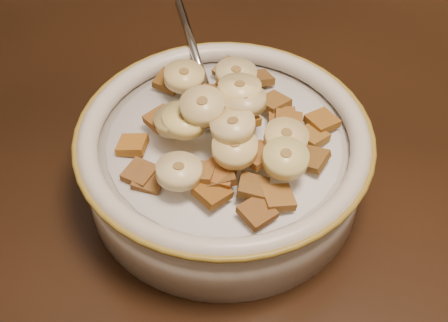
% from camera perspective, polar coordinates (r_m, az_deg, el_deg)
% --- Properties ---
extents(table, '(1.40, 0.91, 0.04)m').
position_cam_1_polar(table, '(0.60, 13.10, 4.01)').
color(table, black).
rests_on(table, floor).
extents(chair, '(0.49, 0.49, 0.86)m').
position_cam_1_polar(chair, '(1.28, 3.74, 14.18)').
color(chair, black).
rests_on(chair, floor).
extents(cereal_bowl, '(0.21, 0.21, 0.05)m').
position_cam_1_polar(cereal_bowl, '(0.48, -0.00, -0.40)').
color(cereal_bowl, silver).
rests_on(cereal_bowl, table).
extents(milk, '(0.17, 0.17, 0.00)m').
position_cam_1_polar(milk, '(0.46, -0.00, 1.69)').
color(milk, white).
rests_on(milk, cereal_bowl).
extents(spoon, '(0.06, 0.06, 0.01)m').
position_cam_1_polar(spoon, '(0.48, -1.04, 4.84)').
color(spoon, '#B9BCC1').
rests_on(spoon, cereal_bowl).
extents(cereal_square_0, '(0.03, 0.03, 0.01)m').
position_cam_1_polar(cereal_square_0, '(0.43, 3.18, 0.52)').
color(cereal_square_0, brown).
rests_on(cereal_square_0, milk).
extents(cereal_square_1, '(0.02, 0.02, 0.01)m').
position_cam_1_polar(cereal_square_1, '(0.50, -5.06, 7.29)').
color(cereal_square_1, brown).
rests_on(cereal_square_1, milk).
extents(cereal_square_2, '(0.02, 0.02, 0.01)m').
position_cam_1_polar(cereal_square_2, '(0.44, -0.66, 4.21)').
color(cereal_square_2, brown).
rests_on(cereal_square_2, milk).
extents(cereal_square_3, '(0.03, 0.03, 0.01)m').
position_cam_1_polar(cereal_square_3, '(0.48, 1.84, 6.55)').
color(cereal_square_3, brown).
rests_on(cereal_square_3, milk).
extents(cereal_square_4, '(0.03, 0.03, 0.01)m').
position_cam_1_polar(cereal_square_4, '(0.41, 4.96, -3.37)').
color(cereal_square_4, brown).
rests_on(cereal_square_4, milk).
extents(cereal_square_5, '(0.02, 0.02, 0.01)m').
position_cam_1_polar(cereal_square_5, '(0.43, -6.85, -1.69)').
color(cereal_square_5, brown).
rests_on(cereal_square_5, milk).
extents(cereal_square_6, '(0.03, 0.03, 0.01)m').
position_cam_1_polar(cereal_square_6, '(0.44, -7.69, -1.11)').
color(cereal_square_6, brown).
rests_on(cereal_square_6, milk).
extents(cereal_square_7, '(0.03, 0.03, 0.01)m').
position_cam_1_polar(cereal_square_7, '(0.44, 5.35, 1.78)').
color(cereal_square_7, brown).
rests_on(cereal_square_7, milk).
extents(cereal_square_8, '(0.02, 0.02, 0.01)m').
position_cam_1_polar(cereal_square_8, '(0.42, -0.37, -1.16)').
color(cereal_square_8, brown).
rests_on(cereal_square_8, milk).
extents(cereal_square_9, '(0.03, 0.03, 0.01)m').
position_cam_1_polar(cereal_square_9, '(0.42, -0.32, -1.36)').
color(cereal_square_9, brown).
rests_on(cereal_square_9, milk).
extents(cereal_square_10, '(0.02, 0.02, 0.01)m').
position_cam_1_polar(cereal_square_10, '(0.42, 2.71, -2.40)').
color(cereal_square_10, brown).
rests_on(cereal_square_10, milk).
extents(cereal_square_11, '(0.03, 0.03, 0.01)m').
position_cam_1_polar(cereal_square_11, '(0.48, 4.55, 5.37)').
color(cereal_square_11, brown).
rests_on(cereal_square_11, milk).
extents(cereal_square_12, '(0.03, 0.03, 0.01)m').
position_cam_1_polar(cereal_square_12, '(0.46, 8.01, 2.25)').
color(cereal_square_12, '#925E1B').
rests_on(cereal_square_12, milk).
extents(cereal_square_13, '(0.02, 0.02, 0.01)m').
position_cam_1_polar(cereal_square_13, '(0.46, 5.90, 3.53)').
color(cereal_square_13, brown).
rests_on(cereal_square_13, milk).
extents(cereal_square_14, '(0.03, 0.03, 0.01)m').
position_cam_1_polar(cereal_square_14, '(0.44, 1.68, 3.92)').
color(cereal_square_14, '#99661B').
rests_on(cereal_square_14, milk).
extents(cereal_square_15, '(0.03, 0.03, 0.01)m').
position_cam_1_polar(cereal_square_15, '(0.46, -5.79, 3.88)').
color(cereal_square_15, brown).
rests_on(cereal_square_15, milk).
extents(cereal_square_16, '(0.03, 0.03, 0.01)m').
position_cam_1_polar(cereal_square_16, '(0.47, 8.96, 3.64)').
color(cereal_square_16, brown).
rests_on(cereal_square_16, milk).
extents(cereal_square_17, '(0.03, 0.03, 0.01)m').
position_cam_1_polar(cereal_square_17, '(0.50, 3.17, 7.57)').
color(cereal_square_17, brown).
rests_on(cereal_square_17, milk).
extents(cereal_square_18, '(0.03, 0.03, 0.01)m').
position_cam_1_polar(cereal_square_18, '(0.41, -1.08, -2.91)').
color(cereal_square_18, brown).
rests_on(cereal_square_18, milk).
extents(cereal_square_19, '(0.03, 0.03, 0.01)m').
position_cam_1_polar(cereal_square_19, '(0.50, 0.83, 7.06)').
color(cereal_square_19, brown).
rests_on(cereal_square_19, milk).
extents(cereal_square_20, '(0.02, 0.02, 0.01)m').
position_cam_1_polar(cereal_square_20, '(0.42, -2.18, -1.09)').
color(cereal_square_20, brown).
rests_on(cereal_square_20, milk).
extents(cereal_square_21, '(0.02, 0.02, 0.01)m').
position_cam_1_polar(cereal_square_21, '(0.47, 5.36, 3.93)').
color(cereal_square_21, '#945A2B').
rests_on(cereal_square_21, milk).
extents(cereal_square_22, '(0.03, 0.03, 0.01)m').
position_cam_1_polar(cereal_square_22, '(0.51, 0.47, 8.29)').
color(cereal_square_22, brown).
rests_on(cereal_square_22, milk).
extents(cereal_square_23, '(0.02, 0.02, 0.01)m').
position_cam_1_polar(cereal_square_23, '(0.46, -8.38, 1.48)').
color(cereal_square_23, '#9D5C1B').
rests_on(cereal_square_23, milk).
extents(cereal_square_24, '(0.03, 0.03, 0.01)m').
position_cam_1_polar(cereal_square_24, '(0.41, 3.06, -4.70)').
color(cereal_square_24, brown).
rests_on(cereal_square_24, milk).
extents(cereal_square_25, '(0.03, 0.03, 0.01)m').
position_cam_1_polar(cereal_square_25, '(0.44, 8.04, 0.16)').
color(cereal_square_25, brown).
rests_on(cereal_square_25, milk).
extents(cereal_square_26, '(0.02, 0.02, 0.01)m').
position_cam_1_polar(cereal_square_26, '(0.47, -1.05, 6.00)').
color(cereal_square_26, brown).
rests_on(cereal_square_26, milk).
extents(banana_slice_0, '(0.04, 0.04, 0.01)m').
position_cam_1_polar(banana_slice_0, '(0.42, -4.14, -0.93)').
color(banana_slice_0, beige).
rests_on(banana_slice_0, milk).
extents(banana_slice_1, '(0.04, 0.04, 0.02)m').
position_cam_1_polar(banana_slice_1, '(0.42, 0.80, 3.25)').
color(banana_slice_1, '#F8DC9F').
rests_on(banana_slice_1, milk).
extents(banana_slice_2, '(0.04, 0.04, 0.01)m').
position_cam_1_polar(banana_slice_2, '(0.45, 1.44, 6.59)').
color(banana_slice_2, '#FFE57F').
rests_on(banana_slice_2, milk).
extents(banana_slice_3, '(0.04, 0.04, 0.01)m').
position_cam_1_polar(banana_slice_3, '(0.44, -3.65, 3.66)').
color(banana_slice_3, '#F5E289').
rests_on(banana_slice_3, milk).
extents(banana_slice_4, '(0.04, 0.04, 0.02)m').
position_cam_1_polar(banana_slice_4, '(0.44, 1.88, 5.53)').
color(banana_slice_4, tan).
rests_on(banana_slice_4, milk).
extents(banana_slice_5, '(0.04, 0.04, 0.02)m').
position_cam_1_polar(banana_slice_5, '(0.43, -1.99, 5.05)').
color(banana_slice_5, '#F5E4A4').
rests_on(banana_slice_5, milk).
extents(banana_slice_6, '(0.04, 0.04, 0.02)m').
position_cam_1_polar(banana_slice_6, '(0.44, -4.39, 3.83)').
color(banana_slice_6, '#CDBB7D').
rests_on(banana_slice_6, milk).
extents(banana_slice_7, '(0.04, 0.04, 0.01)m').
position_cam_1_polar(banana_slice_7, '(0.48, -3.65, 7.73)').
color(banana_slice_7, '#E0C584').
rests_on(banana_slice_7, milk).
extents(banana_slice_8, '(0.03, 0.03, 0.01)m').
position_cam_1_polar(banana_slice_8, '(0.42, 5.65, 0.26)').
color(banana_slice_8, '#FCED7D').
rests_on(banana_slice_8, milk).
extents(banana_slice_9, '(0.04, 0.04, 0.01)m').
position_cam_1_polar(banana_slice_9, '(0.42, 0.99, 1.22)').
color(banana_slice_9, '#FCDF87').
rests_on(banana_slice_9, milk).
extents(banana_slice_10, '(0.04, 0.04, 0.01)m').
position_cam_1_polar(banana_slice_10, '(0.44, 1.22, 5.92)').
color(banana_slice_10, '#DABD6F').
rests_on(banana_slice_10, milk).
extents(banana_slice_11, '(0.04, 0.04, 0.01)m').
position_cam_1_polar(banana_slice_11, '(0.47, 1.12, 7.93)').
color(banana_slice_11, beige).
rests_on(banana_slice_11, milk).
extents(banana_slice_12, '(0.04, 0.04, 0.01)m').
position_cam_1_polar(banana_slice_12, '(0.43, 5.71, 2.17)').
color(banana_slice_12, '#DABF75').
rests_on(banana_slice_12, milk).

